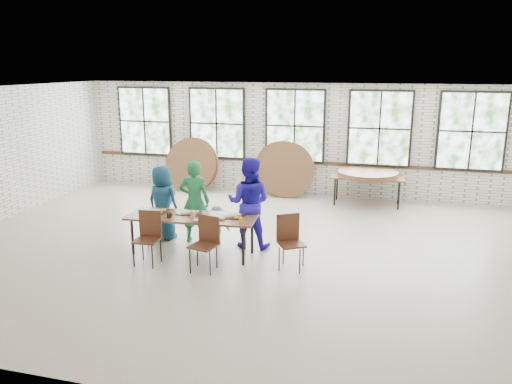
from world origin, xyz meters
TOP-DOWN VIEW (x-y plane):
  - room at (0.00, 4.44)m, footprint 12.00×12.00m
  - dining_table at (-1.00, -0.47)m, footprint 2.45×0.95m
  - chair_near_left at (-1.59, -1.07)m, footprint 0.44×0.43m
  - chair_near_right at (-0.49, -1.08)m, footprint 0.50×0.49m
  - chair_spare at (0.88, -0.62)m, footprint 0.57×0.57m
  - adult_teal at (-1.89, 0.18)m, footprint 0.84×0.66m
  - adult_green at (-1.20, 0.18)m, footprint 0.64×0.46m
  - toddler at (-0.74, 0.18)m, footprint 0.55×0.39m
  - adult_blue at (-0.08, 0.18)m, footprint 0.88×0.70m
  - storage_table at (1.99, 3.84)m, footprint 1.82×0.80m
  - tabletop_clutter at (-0.87, -0.50)m, footprint 2.01×0.65m
  - round_tops_stacked at (1.99, 3.84)m, footprint 1.50×1.50m
  - round_tops_leaning at (-1.53, 4.12)m, footprint 4.25×0.46m

SIDE VIEW (x-z plane):
  - toddler at x=-0.74m, z-range 0.00..0.77m
  - chair_near_left at x=-1.59m, z-range 0.08..1.03m
  - chair_near_right at x=-0.49m, z-range 0.08..1.03m
  - chair_spare at x=0.88m, z-range 0.08..1.03m
  - storage_table at x=1.99m, z-range 0.32..1.06m
  - dining_table at x=-1.00m, z-range 0.32..1.06m
  - round_tops_leaning at x=-1.53m, z-range -0.01..1.48m
  - adult_teal at x=-1.89m, z-range 0.00..1.52m
  - tabletop_clutter at x=-0.87m, z-range 0.71..0.82m
  - round_tops_stacked at x=1.99m, z-range 0.74..0.87m
  - adult_green at x=-1.20m, z-range 0.00..1.67m
  - adult_blue at x=-0.08m, z-range 0.00..1.77m
  - room at x=0.00m, z-range -4.17..7.83m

